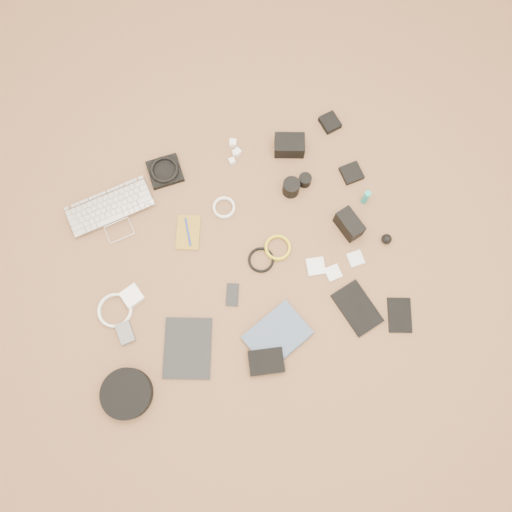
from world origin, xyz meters
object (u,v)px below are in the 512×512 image
object	(u,v)px
phone	(232,295)
dslr_camera	(289,145)
tablet	(188,348)
headphone_case	(127,394)
laptop	(115,218)
paperback	(292,352)

from	to	relation	value
phone	dslr_camera	bearing A→B (deg)	72.64
tablet	headphone_case	size ratio (longest dim) A/B	1.23
laptop	tablet	size ratio (longest dim) A/B	1.50
dslr_camera	phone	distance (m)	0.73
tablet	paperback	xyz separation A→B (m)	(0.40, -0.16, 0.01)
laptop	headphone_case	xyz separation A→B (m)	(-0.15, -0.75, 0.01)
phone	paperback	distance (m)	0.35
paperback	headphone_case	bearing A→B (deg)	63.91
tablet	paperback	distance (m)	0.43
tablet	laptop	bearing A→B (deg)	122.11
phone	paperback	size ratio (longest dim) A/B	0.40
paperback	dslr_camera	bearing A→B (deg)	-40.10
laptop	dslr_camera	xyz separation A→B (m)	(0.85, 0.06, 0.02)
dslr_camera	tablet	bearing A→B (deg)	-115.01
tablet	phone	world-z (taller)	tablet
phone	headphone_case	distance (m)	0.59
dslr_camera	headphone_case	distance (m)	1.28
tablet	headphone_case	xyz separation A→B (m)	(-0.28, -0.09, 0.02)
laptop	tablet	xyz separation A→B (m)	(0.13, -0.65, -0.01)
laptop	paperback	size ratio (longest dim) A/B	1.53
tablet	paperback	bearing A→B (deg)	-1.41
laptop	tablet	world-z (taller)	laptop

